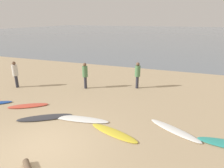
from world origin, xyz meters
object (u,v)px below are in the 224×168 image
at_px(surfboard_1, 28,106).
at_px(person_2, 15,72).
at_px(surfboard_4, 114,133).
at_px(person_1, 138,73).
at_px(surfboard_3, 79,119).
at_px(surfboard_5, 174,130).
at_px(person_0, 85,73).
at_px(surfboard_2, 45,117).

bearing_deg(surfboard_1, person_2, 110.79).
relative_size(surfboard_4, person_1, 1.30).
bearing_deg(surfboard_1, surfboard_4, -41.78).
height_order(surfboard_3, person_1, person_1).
relative_size(surfboard_1, surfboard_4, 0.90).
xyz_separation_m(person_1, person_2, (-7.22, -2.50, 0.01)).
relative_size(surfboard_3, surfboard_5, 1.20).
bearing_deg(person_0, surfboard_5, 154.54).
bearing_deg(person_2, surfboard_2, -142.63).
xyz_separation_m(surfboard_1, surfboard_3, (3.05, -0.31, -0.00)).
xyz_separation_m(surfboard_2, surfboard_5, (5.42, 0.89, 0.00)).
height_order(surfboard_1, person_0, person_0).
xyz_separation_m(surfboard_2, person_1, (2.88, 5.29, 0.94)).
distance_m(surfboard_3, surfboard_4, 1.85).
height_order(surfboard_1, person_2, person_2).
distance_m(surfboard_3, person_0, 4.16).
bearing_deg(person_0, surfboard_4, 133.58).
distance_m(surfboard_3, surfboard_5, 3.99).
distance_m(surfboard_4, person_0, 5.50).
relative_size(surfboard_5, person_1, 1.35).
relative_size(surfboard_3, person_2, 1.60).
height_order(surfboard_3, person_2, person_2).
height_order(person_1, person_2, person_2).
height_order(surfboard_2, surfboard_5, surfboard_5).
relative_size(surfboard_5, person_0, 1.36).
distance_m(surfboard_2, person_0, 4.24).
xyz_separation_m(surfboard_1, person_2, (-2.75, 2.07, 0.95)).
bearing_deg(surfboard_2, surfboard_5, -23.80).
relative_size(surfboard_1, person_1, 1.16).
bearing_deg(person_2, surfboard_4, -130.65).
bearing_deg(person_1, surfboard_4, 79.71).
distance_m(surfboard_1, surfboard_4, 4.90).
bearing_deg(surfboard_2, person_2, 114.15).
bearing_deg(surfboard_3, surfboard_4, -23.40).
xyz_separation_m(person_0, person_2, (-4.19, -1.34, 0.02)).
distance_m(surfboard_4, person_1, 5.47).
xyz_separation_m(surfboard_3, surfboard_5, (3.96, 0.48, 0.01)).
relative_size(surfboard_2, person_2, 1.40).
bearing_deg(person_2, person_0, -92.11).
distance_m(surfboard_1, surfboard_5, 7.01).
relative_size(person_1, person_2, 0.99).
distance_m(surfboard_1, surfboard_2, 1.74).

